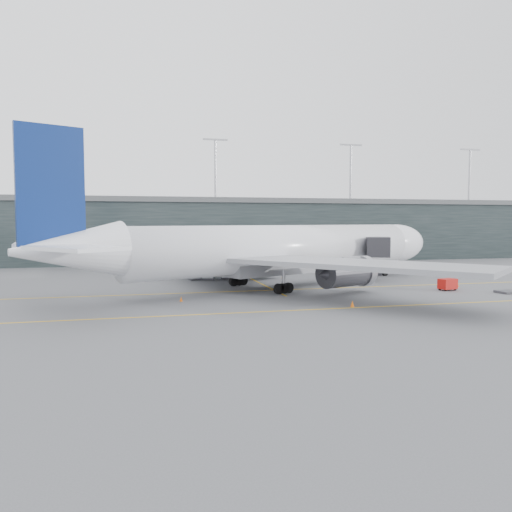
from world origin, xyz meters
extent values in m
plane|color=#55555A|center=(0.00, 0.00, 0.00)|extent=(320.00, 320.00, 0.00)
cube|color=yellow|center=(0.00, -4.00, 0.01)|extent=(160.00, 0.25, 0.02)
cube|color=yellow|center=(0.00, -20.00, 0.01)|extent=(160.00, 0.25, 0.02)
cube|color=yellow|center=(5.00, 20.00, 0.01)|extent=(0.25, 60.00, 0.02)
cube|color=black|center=(0.00, 58.00, 7.00)|extent=(240.00, 35.00, 14.00)
cube|color=#505354|center=(0.00, 58.00, 14.60)|extent=(240.00, 36.00, 1.20)
cylinder|color=#9E9EA3|center=(-30.00, 48.00, 22.00)|extent=(0.60, 0.60, 14.00)
cylinder|color=#9E9EA3|center=(5.00, 48.00, 22.00)|extent=(0.60, 0.60, 14.00)
cylinder|color=#9E9EA3|center=(40.00, 48.00, 22.00)|extent=(0.60, 0.60, 14.00)
cylinder|color=#9E9EA3|center=(75.00, 48.00, 22.00)|extent=(0.60, 0.60, 14.00)
cylinder|color=white|center=(7.22, -0.91, 5.78)|extent=(48.58, 26.60, 6.76)
ellipsoid|color=white|center=(31.63, 9.96, 5.78)|extent=(15.72, 11.96, 6.76)
cone|color=white|center=(-21.17, -13.56, 6.54)|extent=(13.60, 10.81, 6.49)
cube|color=gray|center=(6.23, -1.36, 3.16)|extent=(18.16, 12.08, 2.18)
cube|color=black|center=(35.42, 11.65, 6.87)|extent=(3.52, 3.97, 0.87)
cube|color=gray|center=(11.12, -17.69, 4.69)|extent=(27.86, 30.54, 0.60)
cylinder|color=#3D3D42|center=(13.43, -9.49, 2.84)|extent=(8.53, 6.59, 3.82)
cube|color=gray|center=(-2.65, 13.20, 4.69)|extent=(14.13, 32.69, 0.60)
cylinder|color=#3D3D42|center=(5.00, 9.44, 2.84)|extent=(8.53, 6.59, 3.82)
cube|color=navy|center=(-22.66, -14.23, 13.42)|extent=(6.70, 3.38, 13.09)
cube|color=white|center=(-19.72, -19.49, 7.09)|extent=(10.84, 11.40, 0.38)
cube|color=white|center=(-24.61, -8.53, 7.09)|extent=(7.46, 10.63, 0.38)
cylinder|color=black|center=(29.14, 8.85, 0.60)|extent=(1.27, 0.89, 1.20)
cylinder|color=#9E9EA3|center=(29.14, 8.85, 1.42)|extent=(0.33, 0.33, 2.84)
cylinder|color=black|center=(5.37, -7.47, 0.71)|extent=(1.52, 1.08, 1.42)
cylinder|color=black|center=(1.11, 2.09, 0.71)|extent=(1.52, 1.08, 1.42)
cube|color=#29292E|center=(23.78, 1.31, 5.63)|extent=(4.98, 5.20, 3.15)
cube|color=#29292E|center=(27.73, 9.78, 5.63)|extent=(8.73, 14.46, 2.82)
cube|color=#29292E|center=(33.91, 23.06, 5.63)|extent=(8.99, 14.58, 2.93)
cube|color=#29292E|center=(40.08, 36.34, 5.63)|extent=(9.24, 14.70, 3.04)
cylinder|color=#9E9EA3|center=(28.06, 10.50, 2.14)|extent=(0.56, 0.56, 4.28)
cube|color=#3D3D42|center=(28.06, 10.50, 0.39)|extent=(2.76, 2.48, 0.79)
cylinder|color=#29292E|center=(23.78, 40.50, 5.63)|extent=(4.51, 4.51, 3.38)
cylinder|color=#29292E|center=(23.78, 40.50, 2.03)|extent=(2.03, 2.03, 4.05)
cube|color=#B0110C|center=(28.72, -10.03, 0.94)|extent=(2.72, 2.07, 1.43)
cylinder|color=black|center=(27.99, -10.77, 0.22)|extent=(0.47, 0.26, 0.44)
cylinder|color=black|center=(29.71, -10.36, 0.22)|extent=(0.47, 0.26, 0.44)
cylinder|color=black|center=(27.73, -9.70, 0.22)|extent=(0.47, 0.26, 0.44)
cylinder|color=black|center=(29.45, -9.29, 0.22)|extent=(0.47, 0.26, 0.44)
cube|color=#37373C|center=(35.17, -14.26, 0.17)|extent=(3.10, 2.58, 0.29)
cube|color=#3D3D42|center=(-4.54, 10.62, 0.14)|extent=(2.25, 2.03, 0.19)
cube|color=#A8ADB4|center=(-4.54, 10.62, 0.98)|extent=(1.87, 1.82, 1.39)
cube|color=#263D98|center=(-4.54, 10.62, 1.70)|extent=(1.93, 1.87, 0.07)
cube|color=#3D3D42|center=(-2.25, 10.59, 0.17)|extent=(2.67, 2.37, 0.23)
cube|color=silver|center=(-2.25, 10.59, 1.18)|extent=(2.21, 2.14, 1.69)
cube|color=#263D98|center=(-2.25, 10.59, 2.06)|extent=(2.28, 2.21, 0.09)
cube|color=#3D3D42|center=(1.07, 10.89, 0.16)|extent=(2.57, 2.26, 0.22)
cube|color=silver|center=(1.07, 10.89, 1.15)|extent=(2.11, 2.04, 1.64)
cube|color=#263D98|center=(1.07, 10.89, 2.00)|extent=(2.18, 2.10, 0.09)
cone|color=#E7590C|center=(32.42, -7.07, 0.39)|extent=(0.49, 0.49, 0.77)
cone|color=orange|center=(9.94, -19.38, 0.35)|extent=(0.44, 0.44, 0.70)
cone|color=orange|center=(10.43, 9.82, 0.34)|extent=(0.43, 0.43, 0.68)
cone|color=#E65F0C|center=(-8.69, -10.95, 0.32)|extent=(0.40, 0.40, 0.63)
camera|label=1|loc=(-14.03, -71.44, 9.74)|focal=35.00mm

